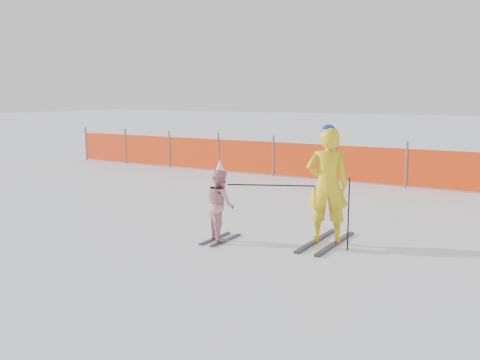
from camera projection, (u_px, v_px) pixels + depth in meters
name	position (u px, v px, depth m)	size (l,w,h in m)	color
ground	(225.00, 242.00, 9.07)	(120.00, 120.00, 0.00)	white
adult	(327.00, 185.00, 8.84)	(0.83, 1.63, 2.00)	black
child	(220.00, 204.00, 9.09)	(0.74, 0.90, 1.39)	black
ski_poles	(305.00, 197.00, 8.75)	(1.99, 0.66, 1.19)	black
safety_fence	(255.00, 157.00, 16.64)	(14.81, 0.06, 1.25)	#595960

